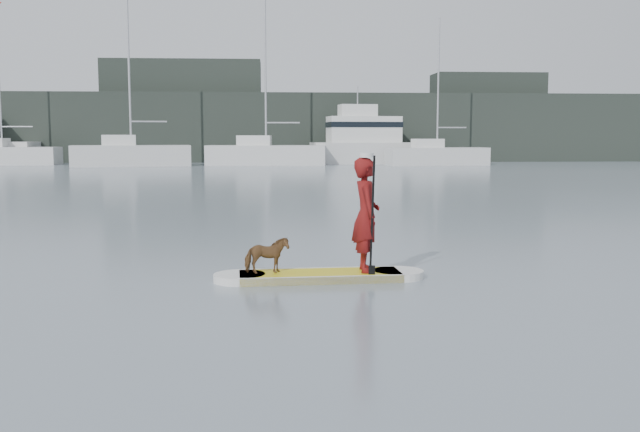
{
  "coord_description": "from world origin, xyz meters",
  "views": [
    {
      "loc": [
        -2.13,
        -11.77,
        2.22
      ],
      "look_at": [
        -1.38,
        -0.86,
        1.0
      ],
      "focal_mm": 40.0,
      "sensor_mm": 36.0,
      "label": 1
    }
  ],
  "objects": [
    {
      "name": "motor_yacht_a",
      "position": [
        6.08,
        46.76,
        1.79
      ],
      "size": [
        10.88,
        4.33,
        6.36
      ],
      "rotation": [
        0.0,
        0.0,
        0.1
      ],
      "color": "silver",
      "rests_on": "ground"
    },
    {
      "name": "sailboat_b",
      "position": [
        -23.34,
        46.21,
        0.89
      ],
      "size": [
        8.61,
        2.62,
        12.78
      ],
      "rotation": [
        0.0,
        0.0,
        -0.0
      ],
      "color": "silver",
      "rests_on": "ground"
    },
    {
      "name": "sailboat_c",
      "position": [
        -12.73,
        43.12,
        0.93
      ],
      "size": [
        9.09,
        4.37,
        12.52
      ],
      "rotation": [
        0.0,
        0.0,
        0.17
      ],
      "color": "silver",
      "rests_on": "ground"
    },
    {
      "name": "white_cap",
      "position": [
        -0.65,
        -0.83,
        1.94
      ],
      "size": [
        0.22,
        0.22,
        0.07
      ],
      "primitive_type": "cylinder",
      "color": "silver",
      "rests_on": "paddler"
    },
    {
      "name": "paddle",
      "position": [
        -0.6,
        -1.11,
        0.8
      ],
      "size": [
        0.1,
        0.3,
        2.0
      ],
      "rotation": [
        0.0,
        0.0,
        0.05
      ],
      "color": "black",
      "rests_on": "ground"
    },
    {
      "name": "dog",
      "position": [
        -2.2,
        -0.91,
        0.4
      ],
      "size": [
        0.71,
        0.42,
        0.56
      ],
      "primitive_type": "imported",
      "rotation": [
        0.0,
        0.0,
        1.76
      ],
      "color": "brown",
      "rests_on": "paddleboard"
    },
    {
      "name": "paddler",
      "position": [
        -0.65,
        -0.83,
        1.01
      ],
      "size": [
        0.45,
        0.66,
        1.78
      ],
      "primitive_type": "imported",
      "rotation": [
        0.0,
        0.0,
        1.6
      ],
      "color": "maroon",
      "rests_on": "paddleboard"
    },
    {
      "name": "sailboat_e",
      "position": [
        10.79,
        43.38,
        0.81
      ],
      "size": [
        7.98,
        3.19,
        11.3
      ],
      "rotation": [
        0.0,
        0.0,
        0.09
      ],
      "color": "silver",
      "rests_on": "ground"
    },
    {
      "name": "shore_building_west",
      "position": [
        -10.0,
        54.0,
        4.5
      ],
      "size": [
        14.0,
        4.0,
        9.0
      ],
      "primitive_type": "cube",
      "color": "black",
      "rests_on": "ground"
    },
    {
      "name": "shore_mass",
      "position": [
        0.0,
        53.0,
        3.0
      ],
      "size": [
        90.0,
        6.0,
        6.0
      ],
      "primitive_type": "cube",
      "color": "black",
      "rests_on": "ground"
    },
    {
      "name": "sailboat_d",
      "position": [
        -2.57,
        44.32,
        0.97
      ],
      "size": [
        9.41,
        3.53,
        13.6
      ],
      "rotation": [
        0.0,
        0.0,
        -0.07
      ],
      "color": "silver",
      "rests_on": "ground"
    },
    {
      "name": "ground",
      "position": [
        0.0,
        0.0,
        0.0
      ],
      "size": [
        140.0,
        140.0,
        0.0
      ],
      "primitive_type": "plane",
      "color": "slate",
      "rests_on": "ground"
    },
    {
      "name": "shore_building_east",
      "position": [
        18.0,
        54.0,
        4.0
      ],
      "size": [
        10.0,
        4.0,
        8.0
      ],
      "primitive_type": "cube",
      "color": "black",
      "rests_on": "ground"
    },
    {
      "name": "paddleboard",
      "position": [
        -1.38,
        -0.86,
        0.06
      ],
      "size": [
        3.3,
        0.93,
        0.12
      ],
      "rotation": [
        0.0,
        0.0,
        0.05
      ],
      "color": "gold",
      "rests_on": "ground"
    }
  ]
}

